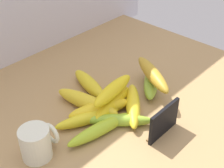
# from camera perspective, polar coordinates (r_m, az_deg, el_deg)

# --- Properties ---
(counter_top) EXTENTS (1.10, 0.76, 0.03)m
(counter_top) POSITION_cam_1_polar(r_m,az_deg,el_deg) (0.90, -2.74, -5.29)
(counter_top) COLOR #A88353
(counter_top) RESTS_ON ground
(chalkboard_sign) EXTENTS (0.11, 0.02, 0.08)m
(chalkboard_sign) POSITION_cam_1_polar(r_m,az_deg,el_deg) (0.81, 9.09, -6.64)
(chalkboard_sign) COLOR black
(chalkboard_sign) RESTS_ON counter_top
(coffee_mug) EXTENTS (0.09, 0.07, 0.08)m
(coffee_mug) POSITION_cam_1_polar(r_m,az_deg,el_deg) (0.76, -13.16, -10.07)
(coffee_mug) COLOR silver
(coffee_mug) RESTS_ON counter_top
(banana_0) EXTENTS (0.08, 0.17, 0.04)m
(banana_0) POSITION_cam_1_polar(r_m,az_deg,el_deg) (0.96, -3.98, -0.06)
(banana_0) COLOR yellow
(banana_0) RESTS_ON counter_top
(banana_1) EXTENTS (0.17, 0.15, 0.04)m
(banana_1) POSITION_cam_1_polar(r_m,az_deg,el_deg) (0.88, 3.74, -3.72)
(banana_1) COLOR yellow
(banana_1) RESTS_ON counter_top
(banana_2) EXTENTS (0.15, 0.16, 0.03)m
(banana_2) POSITION_cam_1_polar(r_m,az_deg,el_deg) (0.84, 1.05, -6.41)
(banana_2) COLOR #92BB2F
(banana_2) RESTS_ON counter_top
(banana_3) EXTENTS (0.15, 0.13, 0.04)m
(banana_3) POSITION_cam_1_polar(r_m,az_deg,el_deg) (0.97, 6.89, 0.19)
(banana_3) COLOR #8EB936
(banana_3) RESTS_ON counter_top
(banana_4) EXTENTS (0.18, 0.10, 0.03)m
(banana_4) POSITION_cam_1_polar(r_m,az_deg,el_deg) (0.84, -4.33, -6.05)
(banana_4) COLOR yellow
(banana_4) RESTS_ON counter_top
(banana_5) EXTENTS (0.19, 0.06, 0.03)m
(banana_5) POSITION_cam_1_polar(r_m,az_deg,el_deg) (0.81, -2.16, -7.97)
(banana_5) COLOR #A3C128
(banana_5) RESTS_ON counter_top
(banana_6) EXTENTS (0.08, 0.20, 0.04)m
(banana_6) POSITION_cam_1_polar(r_m,az_deg,el_deg) (0.89, -4.44, -3.22)
(banana_6) COLOR yellow
(banana_6) RESTS_ON counter_top
(banana_7) EXTENTS (0.17, 0.08, 0.04)m
(banana_7) POSITION_cam_1_polar(r_m,az_deg,el_deg) (0.88, 0.07, -3.40)
(banana_7) COLOR yellow
(banana_7) RESTS_ON counter_top
(banana_8) EXTENTS (0.17, 0.11, 0.04)m
(banana_8) POSITION_cam_1_polar(r_m,az_deg,el_deg) (0.86, -2.22, -4.44)
(banana_8) COLOR yellow
(banana_8) RESTS_ON counter_top
(banana_9) EXTENTS (0.17, 0.06, 0.04)m
(banana_9) POSITION_cam_1_polar(r_m,az_deg,el_deg) (0.86, 0.14, -1.10)
(banana_9) COLOR yellow
(banana_9) RESTS_ON banana_7
(banana_10) EXTENTS (0.13, 0.19, 0.04)m
(banana_10) POSITION_cam_1_polar(r_m,az_deg,el_deg) (0.94, 7.18, 1.76)
(banana_10) COLOR gold
(banana_10) RESTS_ON banana_3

